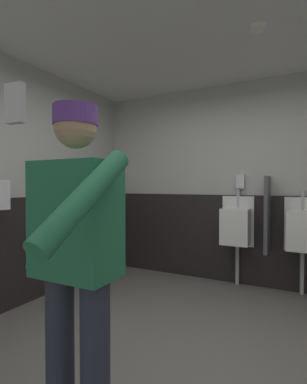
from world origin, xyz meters
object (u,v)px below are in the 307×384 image
(urinal_middle, at_px, (303,230))
(soap_dispenser, at_px, (240,181))
(cell_phone, at_px, (15,103))
(person, at_px, (75,254))
(urinal_left, at_px, (236,226))

(urinal_middle, xyz_separation_m, soap_dispenser, (-0.72, 0.12, 0.57))
(cell_phone, bearing_deg, person, 110.64)
(person, relative_size, soap_dispenser, 9.27)
(urinal_left, distance_m, urinal_middle, 0.75)
(urinal_left, xyz_separation_m, urinal_middle, (0.75, 0.00, 0.00))
(urinal_left, distance_m, cell_phone, 3.27)
(urinal_left, height_order, person, person)
(person, xyz_separation_m, cell_phone, (0.24, -0.50, 0.55))
(person, bearing_deg, soap_dispenser, 84.73)
(urinal_middle, relative_size, soap_dispenser, 6.89)
(cell_phone, bearing_deg, urinal_left, 85.07)
(cell_phone, distance_m, soap_dispenser, 3.31)
(urinal_left, xyz_separation_m, cell_phone, (0.01, -3.19, 0.74))
(urinal_left, distance_m, soap_dispenser, 0.58)
(cell_phone, relative_size, soap_dispenser, 0.61)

